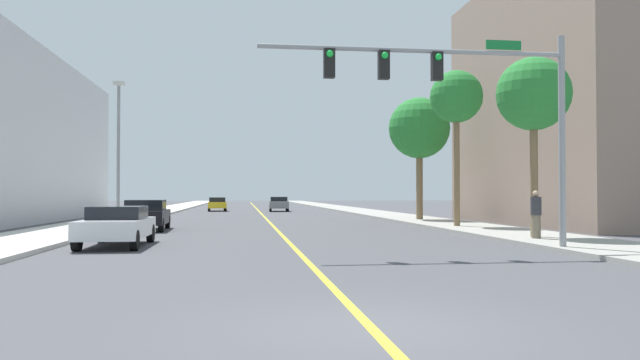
{
  "coord_description": "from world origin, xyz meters",
  "views": [
    {
      "loc": [
        -1.68,
        -7.79,
        1.75
      ],
      "look_at": [
        1.65,
        18.0,
        2.32
      ],
      "focal_mm": 34.16,
      "sensor_mm": 36.0,
      "label": 1
    }
  ],
  "objects_px": {
    "car_black": "(146,215)",
    "street_lamp": "(118,145)",
    "palm_far": "(419,129)",
    "car_white": "(117,225)",
    "palm_mid": "(456,99)",
    "traffic_signal_mast": "(464,90)",
    "palm_near": "(533,95)",
    "pedestrian": "(536,214)",
    "car_gray": "(279,204)",
    "car_yellow": "(217,204)"
  },
  "relations": [
    {
      "from": "palm_far",
      "to": "car_white",
      "type": "xyz_separation_m",
      "value": [
        -15.03,
        -15.81,
        -5.07
      ]
    },
    {
      "from": "palm_near",
      "to": "pedestrian",
      "type": "distance_m",
      "value": 4.48
    },
    {
      "from": "car_white",
      "to": "car_yellow",
      "type": "bearing_deg",
      "value": -92.33
    },
    {
      "from": "car_gray",
      "to": "palm_mid",
      "type": "bearing_deg",
      "value": -74.68
    },
    {
      "from": "car_gray",
      "to": "pedestrian",
      "type": "distance_m",
      "value": 39.39
    },
    {
      "from": "palm_mid",
      "to": "pedestrian",
      "type": "bearing_deg",
      "value": -90.9
    },
    {
      "from": "traffic_signal_mast",
      "to": "car_black",
      "type": "xyz_separation_m",
      "value": [
        -11.03,
        12.33,
        -4.07
      ]
    },
    {
      "from": "car_yellow",
      "to": "palm_far",
      "type": "bearing_deg",
      "value": -64.05
    },
    {
      "from": "palm_mid",
      "to": "car_yellow",
      "type": "bearing_deg",
      "value": 112.06
    },
    {
      "from": "palm_mid",
      "to": "car_gray",
      "type": "xyz_separation_m",
      "value": [
        -6.97,
        30.37,
        -5.7
      ]
    },
    {
      "from": "car_yellow",
      "to": "car_black",
      "type": "xyz_separation_m",
      "value": [
        -2.09,
        -31.4,
        0.03
      ]
    },
    {
      "from": "palm_near",
      "to": "pedestrian",
      "type": "height_order",
      "value": "palm_near"
    },
    {
      "from": "car_white",
      "to": "pedestrian",
      "type": "distance_m",
      "value": 14.52
    },
    {
      "from": "traffic_signal_mast",
      "to": "car_yellow",
      "type": "distance_m",
      "value": 44.82
    },
    {
      "from": "traffic_signal_mast",
      "to": "car_yellow",
      "type": "relative_size",
      "value": 2.11
    },
    {
      "from": "car_black",
      "to": "pedestrian",
      "type": "height_order",
      "value": "pedestrian"
    },
    {
      "from": "car_yellow",
      "to": "car_white",
      "type": "relative_size",
      "value": 1.0
    },
    {
      "from": "palm_far",
      "to": "car_yellow",
      "type": "relative_size",
      "value": 1.72
    },
    {
      "from": "car_yellow",
      "to": "palm_mid",
      "type": "bearing_deg",
      "value": -70.71
    },
    {
      "from": "car_gray",
      "to": "car_yellow",
      "type": "bearing_deg",
      "value": 167.05
    },
    {
      "from": "palm_mid",
      "to": "car_yellow",
      "type": "xyz_separation_m",
      "value": [
        -12.98,
        32.01,
        -5.74
      ]
    },
    {
      "from": "palm_near",
      "to": "traffic_signal_mast",
      "type": "bearing_deg",
      "value": -136.07
    },
    {
      "from": "car_yellow",
      "to": "pedestrian",
      "type": "bearing_deg",
      "value": -75.15
    },
    {
      "from": "traffic_signal_mast",
      "to": "palm_near",
      "type": "xyz_separation_m",
      "value": [
        4.23,
        4.08,
        0.58
      ]
    },
    {
      "from": "palm_mid",
      "to": "traffic_signal_mast",
      "type": "bearing_deg",
      "value": -108.99
    },
    {
      "from": "traffic_signal_mast",
      "to": "car_white",
      "type": "xyz_separation_m",
      "value": [
        -10.61,
        3.54,
        -4.11
      ]
    },
    {
      "from": "traffic_signal_mast",
      "to": "street_lamp",
      "type": "distance_m",
      "value": 20.01
    },
    {
      "from": "car_black",
      "to": "traffic_signal_mast",
      "type": "bearing_deg",
      "value": 130.09
    },
    {
      "from": "traffic_signal_mast",
      "to": "palm_mid",
      "type": "height_order",
      "value": "palm_mid"
    },
    {
      "from": "street_lamp",
      "to": "car_gray",
      "type": "xyz_separation_m",
      "value": [
        9.95,
        26.78,
        -3.53
      ]
    },
    {
      "from": "palm_mid",
      "to": "street_lamp",
      "type": "bearing_deg",
      "value": 168.05
    },
    {
      "from": "traffic_signal_mast",
      "to": "car_yellow",
      "type": "height_order",
      "value": "traffic_signal_mast"
    },
    {
      "from": "palm_far",
      "to": "car_gray",
      "type": "height_order",
      "value": "palm_far"
    },
    {
      "from": "street_lamp",
      "to": "palm_far",
      "type": "relative_size",
      "value": 0.98
    },
    {
      "from": "pedestrian",
      "to": "car_black",
      "type": "bearing_deg",
      "value": -10.47
    },
    {
      "from": "traffic_signal_mast",
      "to": "palm_far",
      "type": "relative_size",
      "value": 1.23
    },
    {
      "from": "traffic_signal_mast",
      "to": "palm_mid",
      "type": "xyz_separation_m",
      "value": [
        4.03,
        11.72,
        1.64
      ]
    },
    {
      "from": "palm_near",
      "to": "palm_far",
      "type": "distance_m",
      "value": 15.28
    },
    {
      "from": "palm_mid",
      "to": "pedestrian",
      "type": "relative_size",
      "value": 4.53
    },
    {
      "from": "traffic_signal_mast",
      "to": "palm_near",
      "type": "relative_size",
      "value": 1.39
    },
    {
      "from": "palm_mid",
      "to": "car_black",
      "type": "bearing_deg",
      "value": 177.67
    },
    {
      "from": "car_black",
      "to": "street_lamp",
      "type": "bearing_deg",
      "value": -59.71
    },
    {
      "from": "street_lamp",
      "to": "palm_far",
      "type": "height_order",
      "value": "palm_far"
    },
    {
      "from": "palm_near",
      "to": "palm_mid",
      "type": "bearing_deg",
      "value": 91.5
    },
    {
      "from": "street_lamp",
      "to": "car_gray",
      "type": "relative_size",
      "value": 1.74
    },
    {
      "from": "palm_far",
      "to": "car_white",
      "type": "bearing_deg",
      "value": -133.55
    },
    {
      "from": "palm_far",
      "to": "pedestrian",
      "type": "relative_size",
      "value": 4.44
    },
    {
      "from": "palm_mid",
      "to": "car_white",
      "type": "xyz_separation_m",
      "value": [
        -14.64,
        -8.17,
        -5.75
      ]
    },
    {
      "from": "palm_near",
      "to": "car_yellow",
      "type": "relative_size",
      "value": 1.52
    },
    {
      "from": "palm_near",
      "to": "car_black",
      "type": "distance_m",
      "value": 17.96
    }
  ]
}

